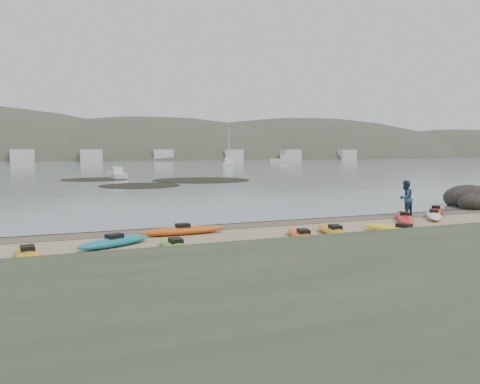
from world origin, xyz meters
name	(u,v)px	position (x,y,z in m)	size (l,w,h in m)	color
ground	(240,224)	(0.00, 0.00, 0.00)	(600.00, 600.00, 0.00)	tan
wet_sand	(242,224)	(0.00, -0.30, 0.00)	(60.00, 60.00, 0.00)	brown
water	(67,156)	(0.00, 300.00, 0.01)	(1200.00, 1200.00, 0.00)	slate
kayaks	(300,231)	(1.11, -3.78, 0.17)	(22.22, 10.29, 0.34)	teal
person_east	(405,198)	(9.06, -0.80, 0.95)	(0.92, 0.72, 1.89)	navy
rock_cluster	(478,202)	(16.51, 1.17, 0.21)	(5.07, 3.69, 1.60)	black
kelp_mats	(161,181)	(3.06, 31.86, 0.03)	(21.03, 19.99, 0.04)	black
moored_boats	(105,164)	(2.27, 83.74, 0.59)	(107.63, 72.01, 1.33)	silver
far_hills	(164,193)	(39.38, 193.97, -15.93)	(550.00, 135.00, 80.00)	#384235
far_town	(98,155)	(6.00, 145.00, 2.00)	(199.00, 5.00, 4.00)	beige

